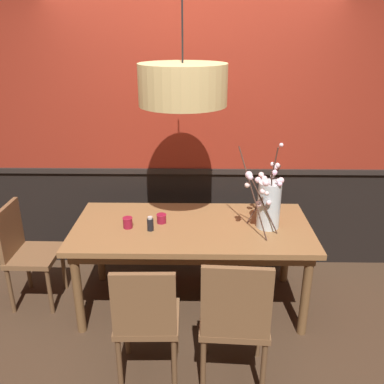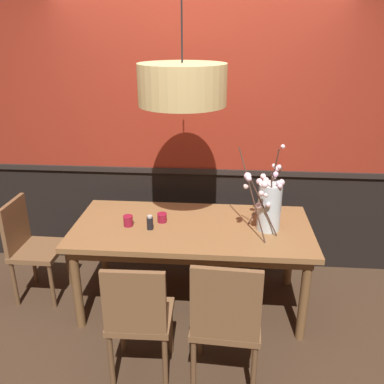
# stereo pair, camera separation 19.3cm
# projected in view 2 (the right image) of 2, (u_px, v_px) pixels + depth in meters

# --- Properties ---
(ground_plane) EXTENTS (24.00, 24.00, 0.00)m
(ground_plane) POSITION_uv_depth(u_px,v_px,m) (192.00, 303.00, 3.60)
(ground_plane) COLOR #422D1E
(back_wall) EXTENTS (5.92, 0.14, 2.60)m
(back_wall) POSITION_uv_depth(u_px,v_px,m) (198.00, 138.00, 3.82)
(back_wall) COLOR black
(back_wall) RESTS_ON ground
(dining_table) EXTENTS (1.92, 0.91, 0.76)m
(dining_table) POSITION_uv_depth(u_px,v_px,m) (192.00, 234.00, 3.35)
(dining_table) COLOR olive
(dining_table) RESTS_ON ground
(chair_head_west_end) EXTENTS (0.40, 0.42, 0.90)m
(chair_head_west_end) POSITION_uv_depth(u_px,v_px,m) (30.00, 244.00, 3.55)
(chair_head_west_end) COLOR brown
(chair_head_west_end) RESTS_ON ground
(chair_far_side_left) EXTENTS (0.48, 0.45, 0.95)m
(chair_far_side_left) POSITION_uv_depth(u_px,v_px,m) (172.00, 206.00, 4.26)
(chair_far_side_left) COLOR brown
(chair_far_side_left) RESTS_ON ground
(chair_far_side_right) EXTENTS (0.47, 0.42, 0.97)m
(chair_far_side_right) POSITION_uv_depth(u_px,v_px,m) (228.00, 209.00, 4.17)
(chair_far_side_right) COLOR brown
(chair_far_side_right) RESTS_ON ground
(chair_near_side_right) EXTENTS (0.47, 0.45, 0.98)m
(chair_near_side_right) POSITION_uv_depth(u_px,v_px,m) (226.00, 318.00, 2.58)
(chair_near_side_right) COLOR brown
(chair_near_side_right) RESTS_ON ground
(chair_near_side_left) EXTENTS (0.43, 0.40, 0.91)m
(chair_near_side_left) POSITION_uv_depth(u_px,v_px,m) (139.00, 315.00, 2.66)
(chair_near_side_left) COLOR brown
(chair_near_side_left) RESTS_ON ground
(vase_with_blossoms) EXTENTS (0.36, 0.45, 0.67)m
(vase_with_blossoms) POSITION_uv_depth(u_px,v_px,m) (269.00, 207.00, 3.20)
(vase_with_blossoms) COLOR silver
(vase_with_blossoms) RESTS_ON dining_table
(candle_holder_nearer_center) EXTENTS (0.08, 0.08, 0.09)m
(candle_holder_nearer_center) POSITION_uv_depth(u_px,v_px,m) (128.00, 221.00, 3.30)
(candle_holder_nearer_center) COLOR maroon
(candle_holder_nearer_center) RESTS_ON dining_table
(candle_holder_nearer_edge) EXTENTS (0.08, 0.08, 0.08)m
(candle_holder_nearer_edge) POSITION_uv_depth(u_px,v_px,m) (162.00, 218.00, 3.37)
(candle_holder_nearer_edge) COLOR maroon
(candle_holder_nearer_edge) RESTS_ON dining_table
(condiment_bottle) EXTENTS (0.05, 0.05, 0.12)m
(condiment_bottle) POSITION_uv_depth(u_px,v_px,m) (150.00, 223.00, 3.24)
(condiment_bottle) COLOR black
(condiment_bottle) RESTS_ON dining_table
(pendant_lamp) EXTENTS (0.62, 0.62, 0.87)m
(pendant_lamp) POSITION_uv_depth(u_px,v_px,m) (182.00, 85.00, 2.85)
(pendant_lamp) COLOR tan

